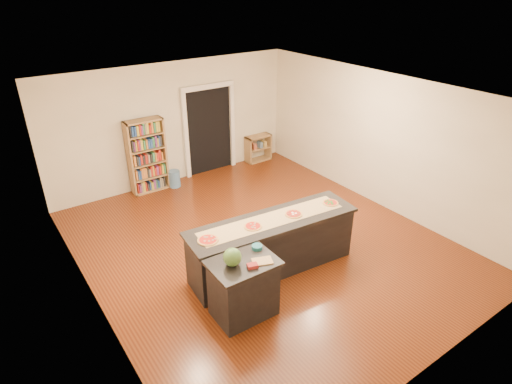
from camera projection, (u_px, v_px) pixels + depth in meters
room at (263, 176)px, 7.34m from camera, size 6.00×7.00×2.80m
doorway at (209, 125)px, 10.42m from camera, size 1.40×0.09×2.21m
kitchen_island at (273, 245)px, 7.10m from camera, size 2.90×0.78×0.96m
side_counter at (243, 288)px, 6.13m from camera, size 0.94×0.69×0.93m
bookshelf at (147, 156)px, 9.58m from camera, size 0.85×0.30×1.69m
low_shelf at (258, 148)px, 11.38m from camera, size 0.70×0.30×0.70m
waste_bin at (174, 179)px, 10.04m from camera, size 0.27×0.27×0.39m
kraft_paper at (272, 219)px, 6.90m from camera, size 2.55×0.70×0.00m
watermelon at (232, 257)px, 5.80m from camera, size 0.26×0.26×0.26m
cutting_board at (262, 261)px, 5.92m from camera, size 0.33×0.28×0.02m
package_red at (252, 266)px, 5.80m from camera, size 0.16×0.14×0.05m
package_teal at (257, 247)px, 6.19m from camera, size 0.15×0.15×0.06m
pizza_a at (208, 240)px, 6.35m from camera, size 0.31×0.31×0.02m
pizza_b at (253, 226)px, 6.69m from camera, size 0.28×0.28×0.02m
pizza_c at (294, 214)px, 7.03m from camera, size 0.28×0.28×0.02m
pizza_d at (330, 203)px, 7.38m from camera, size 0.27×0.27×0.02m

